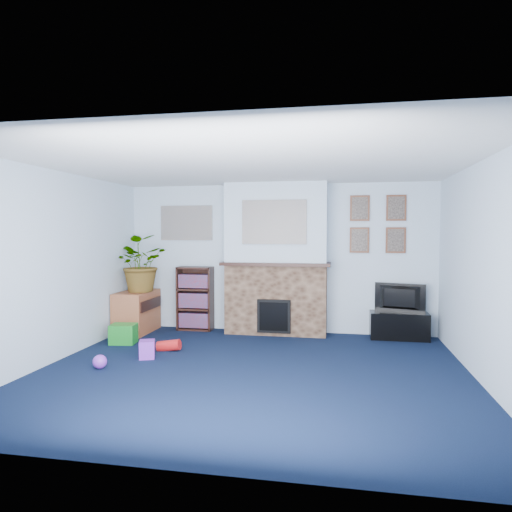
% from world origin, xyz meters
% --- Properties ---
extents(floor, '(5.00, 4.50, 0.01)m').
position_xyz_m(floor, '(0.00, 0.00, 0.00)').
color(floor, black).
rests_on(floor, ground).
extents(ceiling, '(5.00, 4.50, 0.01)m').
position_xyz_m(ceiling, '(0.00, 0.00, 2.40)').
color(ceiling, white).
rests_on(ceiling, wall_back).
extents(wall_back, '(5.00, 0.04, 2.40)m').
position_xyz_m(wall_back, '(0.00, 2.25, 1.20)').
color(wall_back, silver).
rests_on(wall_back, ground).
extents(wall_front, '(5.00, 0.04, 2.40)m').
position_xyz_m(wall_front, '(0.00, -2.25, 1.20)').
color(wall_front, silver).
rests_on(wall_front, ground).
extents(wall_left, '(0.04, 4.50, 2.40)m').
position_xyz_m(wall_left, '(-2.50, 0.00, 1.20)').
color(wall_left, silver).
rests_on(wall_left, ground).
extents(wall_right, '(0.04, 4.50, 2.40)m').
position_xyz_m(wall_right, '(2.50, 0.00, 1.20)').
color(wall_right, silver).
rests_on(wall_right, ground).
extents(chimney_breast, '(1.72, 0.50, 2.40)m').
position_xyz_m(chimney_breast, '(0.00, 2.05, 1.18)').
color(chimney_breast, brown).
rests_on(chimney_breast, ground).
extents(collage_main, '(1.00, 0.03, 0.68)m').
position_xyz_m(collage_main, '(0.00, 1.84, 1.78)').
color(collage_main, gray).
rests_on(collage_main, chimney_breast).
extents(collage_left, '(0.90, 0.03, 0.58)m').
position_xyz_m(collage_left, '(-1.55, 2.23, 1.78)').
color(collage_left, gray).
rests_on(collage_left, wall_back).
extents(portrait_tl, '(0.30, 0.03, 0.40)m').
position_xyz_m(portrait_tl, '(1.30, 2.23, 2.00)').
color(portrait_tl, brown).
rests_on(portrait_tl, wall_back).
extents(portrait_tr, '(0.30, 0.03, 0.40)m').
position_xyz_m(portrait_tr, '(1.85, 2.23, 2.00)').
color(portrait_tr, brown).
rests_on(portrait_tr, wall_back).
extents(portrait_bl, '(0.30, 0.03, 0.40)m').
position_xyz_m(portrait_bl, '(1.30, 2.23, 1.50)').
color(portrait_bl, brown).
rests_on(portrait_bl, wall_back).
extents(portrait_br, '(0.30, 0.03, 0.40)m').
position_xyz_m(portrait_br, '(1.85, 2.23, 1.50)').
color(portrait_br, brown).
rests_on(portrait_br, wall_back).
extents(tv_stand, '(0.86, 0.36, 0.41)m').
position_xyz_m(tv_stand, '(1.90, 2.03, 0.23)').
color(tv_stand, black).
rests_on(tv_stand, ground).
extents(television, '(0.76, 0.29, 0.43)m').
position_xyz_m(television, '(1.90, 2.05, 0.62)').
color(television, black).
rests_on(television, tv_stand).
extents(bookshelf, '(0.58, 0.28, 1.05)m').
position_xyz_m(bookshelf, '(-1.36, 2.11, 0.50)').
color(bookshelf, black).
rests_on(bookshelf, ground).
extents(sideboard, '(0.48, 0.86, 0.67)m').
position_xyz_m(sideboard, '(-2.24, 1.75, 0.35)').
color(sideboard, '#A25734').
rests_on(sideboard, ground).
extents(potted_plant, '(0.98, 0.90, 0.91)m').
position_xyz_m(potted_plant, '(-2.19, 1.70, 1.12)').
color(potted_plant, '#26661E').
rests_on(potted_plant, sideboard).
extents(mantel_clock, '(0.09, 0.05, 0.13)m').
position_xyz_m(mantel_clock, '(-0.08, 2.00, 1.22)').
color(mantel_clock, gold).
rests_on(mantel_clock, chimney_breast).
extents(mantel_candle, '(0.05, 0.05, 0.16)m').
position_xyz_m(mantel_candle, '(0.27, 2.00, 1.23)').
color(mantel_candle, '#B2BFC6').
rests_on(mantel_candle, chimney_breast).
extents(mantel_teddy, '(0.12, 0.12, 0.12)m').
position_xyz_m(mantel_teddy, '(-0.51, 2.00, 1.22)').
color(mantel_teddy, gray).
rests_on(mantel_teddy, chimney_breast).
extents(mantel_can, '(0.06, 0.06, 0.11)m').
position_xyz_m(mantel_can, '(0.69, 2.00, 1.21)').
color(mantel_can, purple).
rests_on(mantel_can, chimney_breast).
extents(green_crate, '(0.39, 0.33, 0.28)m').
position_xyz_m(green_crate, '(-2.10, 1.00, 0.14)').
color(green_crate, '#198C26').
rests_on(green_crate, ground).
extents(toy_ball, '(0.17, 0.17, 0.17)m').
position_xyz_m(toy_ball, '(-1.80, -0.20, 0.09)').
color(toy_ball, purple).
rests_on(toy_ball, ground).
extents(toy_block, '(0.24, 0.24, 0.23)m').
position_xyz_m(toy_block, '(-1.43, 0.33, 0.11)').
color(toy_block, purple).
rests_on(toy_block, ground).
extents(toy_tube, '(0.33, 0.15, 0.19)m').
position_xyz_m(toy_tube, '(-1.29, 0.73, 0.07)').
color(toy_tube, red).
rests_on(toy_tube, ground).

